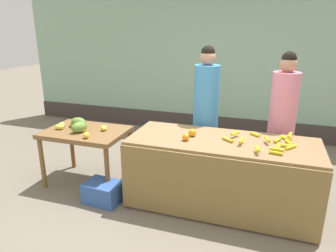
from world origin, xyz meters
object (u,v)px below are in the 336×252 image
Objects in this scene: produce_crate at (103,192)px; produce_sack at (160,151)px; vendor_woman_blue_shirt at (206,114)px; vendor_woman_pink_shirt at (282,122)px.

produce_sack is (0.34, 1.15, 0.14)m from produce_crate.
vendor_woman_blue_shirt is at bearing -6.08° from produce_sack.
vendor_woman_pink_shirt is 4.10× the size of produce_crate.
produce_crate is (-2.02, -1.13, -0.78)m from vendor_woman_pink_shirt.
produce_sack is at bearing 179.33° from vendor_woman_pink_shirt.
vendor_woman_blue_shirt is at bearing -176.84° from vendor_woman_pink_shirt.
vendor_woman_pink_shirt reaches higher than produce_sack.
produce_crate is at bearing -150.74° from vendor_woman_pink_shirt.
vendor_woman_blue_shirt is at bearing 46.24° from produce_crate.
vendor_woman_pink_shirt is (0.99, 0.05, -0.03)m from vendor_woman_blue_shirt.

